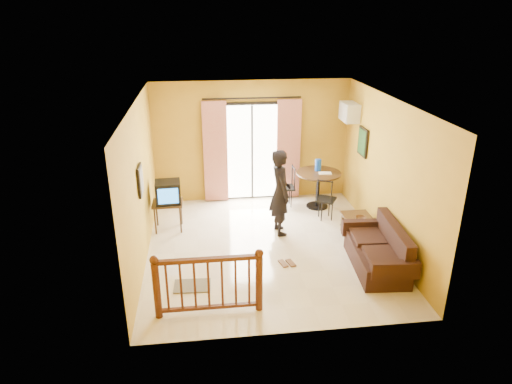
{
  "coord_description": "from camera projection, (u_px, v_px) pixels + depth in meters",
  "views": [
    {
      "loc": [
        -1.16,
        -7.63,
        4.27
      ],
      "look_at": [
        -0.19,
        0.2,
        1.07
      ],
      "focal_mm": 32.0,
      "sensor_mm": 36.0,
      "label": 1
    }
  ],
  "objects": [
    {
      "name": "standing_person",
      "position": [
        280.0,
        192.0,
        9.03
      ],
      "size": [
        0.49,
        0.68,
        1.75
      ],
      "primitive_type": "imported",
      "rotation": [
        0.0,
        0.0,
        1.69
      ],
      "color": "black",
      "rests_on": "ground"
    },
    {
      "name": "air_conditioner",
      "position": [
        349.0,
        112.0,
        9.98
      ],
      "size": [
        0.31,
        0.6,
        0.4
      ],
      "color": "silver",
      "rests_on": "room_shell"
    },
    {
      "name": "dining_table",
      "position": [
        318.0,
        180.0,
        10.3
      ],
      "size": [
        1.01,
        1.01,
        0.84
      ],
      "color": "black",
      "rests_on": "ground"
    },
    {
      "name": "dining_chairs",
      "position": [
        304.0,
        212.0,
        10.27
      ],
      "size": [
        1.21,
        1.27,
        0.95
      ],
      "color": "black",
      "rests_on": "ground"
    },
    {
      "name": "balcony_door",
      "position": [
        252.0,
        151.0,
        10.55
      ],
      "size": [
        2.25,
        0.14,
        2.46
      ],
      "color": "black",
      "rests_on": "ground"
    },
    {
      "name": "ground",
      "position": [
        267.0,
        247.0,
        8.76
      ],
      "size": [
        5.0,
        5.0,
        0.0
      ],
      "primitive_type": "plane",
      "color": "beige",
      "rests_on": "ground"
    },
    {
      "name": "bowl",
      "position": [
        361.0,
        218.0,
        8.85
      ],
      "size": [
        0.27,
        0.27,
        0.07
      ],
      "primitive_type": "imported",
      "rotation": [
        0.0,
        0.0,
        -0.3
      ],
      "color": "#55351D",
      "rests_on": "coffee_table"
    },
    {
      "name": "tv_table",
      "position": [
        168.0,
        206.0,
        9.29
      ],
      "size": [
        0.61,
        0.5,
        0.61
      ],
      "color": "black",
      "rests_on": "ground"
    },
    {
      "name": "picture_left",
      "position": [
        140.0,
        180.0,
        7.74
      ],
      "size": [
        0.05,
        0.42,
        0.52
      ],
      "color": "black",
      "rests_on": "room_shell"
    },
    {
      "name": "stair_balustrade",
      "position": [
        208.0,
        281.0,
        6.67
      ],
      "size": [
        1.63,
        0.13,
        1.04
      ],
      "color": "#471E0F",
      "rests_on": "ground"
    },
    {
      "name": "serving_tray",
      "position": [
        325.0,
        173.0,
        10.15
      ],
      "size": [
        0.3,
        0.21,
        0.02
      ],
      "primitive_type": "cube",
      "rotation": [
        0.0,
        0.0,
        -0.13
      ],
      "color": "beige",
      "rests_on": "dining_table"
    },
    {
      "name": "water_jug",
      "position": [
        318.0,
        165.0,
        10.3
      ],
      "size": [
        0.14,
        0.14,
        0.27
      ],
      "primitive_type": "cylinder",
      "color": "#1241B1",
      "rests_on": "dining_table"
    },
    {
      "name": "sandals",
      "position": [
        287.0,
        263.0,
        8.18
      ],
      "size": [
        0.3,
        0.27,
        0.03
      ],
      "color": "#55351D",
      "rests_on": "ground"
    },
    {
      "name": "room_shell",
      "position": [
        268.0,
        163.0,
        8.12
      ],
      "size": [
        5.0,
        5.0,
        5.0
      ],
      "color": "white",
      "rests_on": "ground"
    },
    {
      "name": "botanical_print",
      "position": [
        363.0,
        142.0,
        9.59
      ],
      "size": [
        0.05,
        0.5,
        0.6
      ],
      "color": "black",
      "rests_on": "room_shell"
    },
    {
      "name": "coffee_table",
      "position": [
        360.0,
        227.0,
        8.91
      ],
      "size": [
        0.55,
        0.99,
        0.44
      ],
      "color": "black",
      "rests_on": "ground"
    },
    {
      "name": "sofa",
      "position": [
        380.0,
        252.0,
        7.98
      ],
      "size": [
        0.9,
        1.74,
        0.8
      ],
      "rotation": [
        0.0,
        0.0,
        -0.08
      ],
      "color": "black",
      "rests_on": "ground"
    },
    {
      "name": "doormat",
      "position": [
        192.0,
        286.0,
        7.52
      ],
      "size": [
        0.62,
        0.43,
        0.02
      ],
      "primitive_type": "cube",
      "rotation": [
        0.0,
        0.0,
        -0.05
      ],
      "color": "#605B4D",
      "rests_on": "ground"
    },
    {
      "name": "television",
      "position": [
        168.0,
        192.0,
        9.17
      ],
      "size": [
        0.52,
        0.48,
        0.44
      ],
      "rotation": [
        0.0,
        0.0,
        0.06
      ],
      "color": "black",
      "rests_on": "tv_table"
    }
  ]
}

